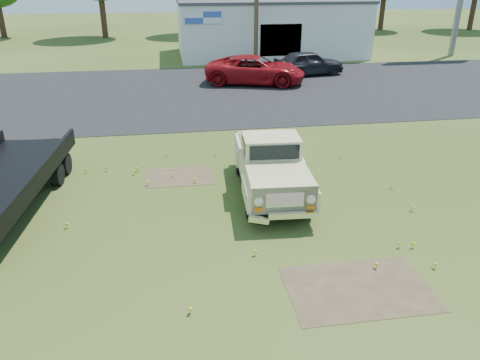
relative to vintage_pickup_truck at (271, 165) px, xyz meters
name	(u,v)px	position (x,y,z in m)	size (l,w,h in m)	color
ground	(261,224)	(-0.66, -1.87, -0.90)	(140.00, 140.00, 0.00)	#314416
asphalt_lot	(208,92)	(-0.66, 13.13, -0.90)	(90.00, 14.00, 0.02)	black
dirt_patch_a	(358,289)	(0.84, -4.87, -0.90)	(3.00, 2.00, 0.01)	#493A26
dirt_patch_b	(179,176)	(-2.66, 1.63, -0.90)	(2.20, 1.60, 0.01)	#493A26
commercial_building	(269,27)	(5.34, 25.13, 1.20)	(14.20, 8.20, 4.15)	silver
vintage_pickup_truck	(271,165)	(0.00, 0.00, 0.00)	(1.93, 4.96, 1.80)	beige
red_pickup	(255,70)	(2.30, 14.71, -0.09)	(2.67, 5.79, 1.61)	maroon
dark_sedan	(309,63)	(6.11, 16.66, -0.14)	(1.80, 4.47, 1.52)	black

